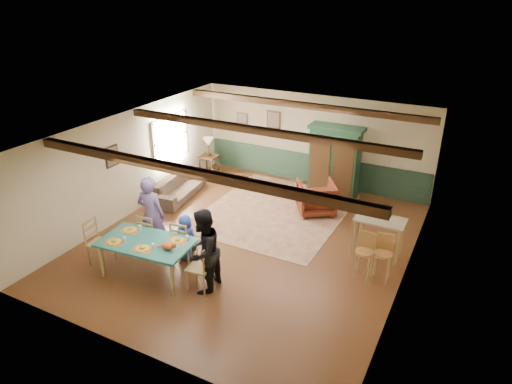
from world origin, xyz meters
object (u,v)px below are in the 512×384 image
at_px(person_man, 152,215).
at_px(person_child, 186,237).
at_px(dining_chair_end_left, 100,242).
at_px(cat, 167,246).
at_px(person_woman, 203,251).
at_px(bar_stool_right, 382,259).
at_px(armoire, 334,163).
at_px(dining_chair_end_right, 199,266).
at_px(armchair, 316,198).
at_px(table_lamp, 208,147).
at_px(dining_chair_far_right, 184,240).
at_px(counter_table, 378,237).
at_px(bar_stool_left, 364,257).
at_px(dining_chair_far_left, 151,233).
at_px(sofa, 178,188).
at_px(end_table, 209,165).
at_px(dining_table, 148,258).

relative_size(person_man, person_child, 1.72).
height_order(dining_chair_end_left, cat, dining_chair_end_left).
height_order(person_woman, bar_stool_right, person_woman).
bearing_deg(armoire, bar_stool_right, -56.90).
distance_m(person_child, bar_stool_right, 4.16).
bearing_deg(armoire, dining_chair_end_right, -99.83).
xyz_separation_m(armchair, table_lamp, (-3.92, 0.92, 0.50)).
relative_size(dining_chair_far_right, armchair, 1.05).
height_order(person_woman, person_child, person_woman).
xyz_separation_m(counter_table, bar_stool_left, (-0.04, -1.07, 0.06)).
relative_size(dining_chair_far_left, armoire, 0.48).
bearing_deg(person_child, table_lamp, -68.36).
bearing_deg(dining_chair_end_right, counter_table, 130.12).
distance_m(sofa, bar_stool_right, 6.23).
xyz_separation_m(armoire, armchair, (-0.09, -1.11, -0.61)).
relative_size(dining_chair_far_right, cat, 2.64).
bearing_deg(sofa, counter_table, -102.00).
bearing_deg(counter_table, bar_stool_left, -92.16).
bearing_deg(dining_chair_end_right, table_lamp, -154.27).
height_order(counter_table, bar_stool_left, bar_stool_left).
relative_size(person_woman, cat, 4.58).
distance_m(dining_chair_far_right, person_child, 0.09).
xyz_separation_m(cat, bar_stool_right, (3.76, 2.05, -0.37)).
bearing_deg(armchair, cat, 38.99).
bearing_deg(sofa, dining_chair_far_right, -149.20).
relative_size(armchair, bar_stool_left, 0.93).
bearing_deg(person_man, dining_chair_end_left, 46.85).
bearing_deg(bar_stool_left, sofa, 167.33).
bearing_deg(table_lamp, cat, -65.21).
height_order(dining_chair_end_right, cat, dining_chair_end_right).
height_order(dining_chair_far_left, end_table, dining_chair_far_left).
relative_size(cat, counter_table, 0.35).
bearing_deg(person_woman, counter_table, 131.10).
distance_m(dining_chair_far_left, table_lamp, 4.71).
xyz_separation_m(dining_chair_far_left, dining_chair_end_left, (-0.72, -0.83, 0.00)).
height_order(person_man, person_child, person_man).
bearing_deg(counter_table, dining_chair_far_right, -149.49).
height_order(dining_chair_far_left, bar_stool_right, bar_stool_right).
bearing_deg(end_table, dining_chair_end_left, -83.17).
relative_size(table_lamp, bar_stool_right, 0.58).
distance_m(person_man, counter_table, 5.04).
relative_size(dining_chair_far_right, counter_table, 0.93).
bearing_deg(person_child, armoire, -117.07).
relative_size(dining_table, armoire, 0.91).
height_order(dining_table, armchair, armchair).
xyz_separation_m(dining_chair_far_right, table_lamp, (-2.20, 4.42, 0.44)).
relative_size(person_child, cat, 2.79).
bearing_deg(person_man, cat, 136.55).
height_order(dining_chair_end_left, person_man, person_man).
distance_m(end_table, table_lamp, 0.62).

